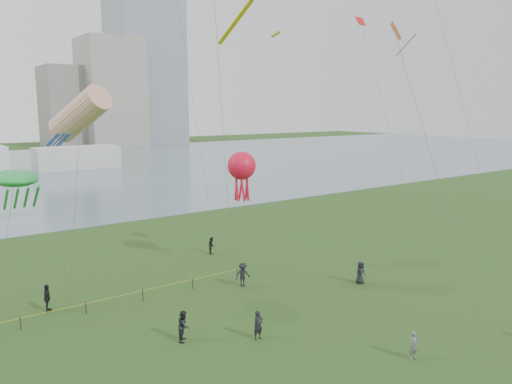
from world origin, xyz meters
TOP-DOWN VIEW (x-y plane):
  - ground_plane at (0.00, 0.00)m, footprint 400.00×400.00m
  - lake at (0.00, 100.00)m, footprint 400.00×120.00m
  - building_mid at (46.00, 162.00)m, footprint 20.00×20.00m
  - building_low at (32.00, 168.00)m, footprint 16.00×18.00m
  - pavilion_right at (14.00, 98.00)m, footprint 18.00×7.00m
  - kite_flyer at (2.67, -0.88)m, footprint 0.60×0.41m
  - spectator_a at (-6.38, 8.38)m, footprint 1.10×1.13m
  - spectator_b at (1.52, 13.81)m, footprint 1.32×0.91m
  - spectator_c at (-11.77, 17.58)m, footprint 0.74×1.17m
  - spectator_d at (9.29, 9.00)m, footprint 0.90×0.62m
  - spectator_f at (-2.76, 5.98)m, footprint 0.64×0.43m
  - spectator_g at (4.12, 22.73)m, footprint 0.93×0.97m
  - kite_windsock at (-8.75, 18.11)m, footprint 4.32×5.22m
  - kite_creature at (-13.30, 16.94)m, footprint 3.69×4.90m
  - kite_octopus at (3.74, 17.14)m, footprint 2.32×7.34m
  - kite_delta at (9.49, 6.25)m, footprint 3.67×10.58m

SIDE VIEW (x-z plane):
  - ground_plane at x=0.00m, z-range 0.00..0.00m
  - lake at x=0.00m, z-range -0.02..0.06m
  - spectator_g at x=4.12m, z-range 0.00..1.58m
  - kite_flyer at x=2.67m, z-range 0.00..1.60m
  - spectator_f at x=-2.76m, z-range 0.00..1.75m
  - spectator_d at x=9.29m, z-range 0.00..1.76m
  - spectator_a at x=-6.38m, z-range 0.00..1.84m
  - spectator_c at x=-11.77m, z-range 0.00..1.86m
  - spectator_b at x=1.52m, z-range 0.00..1.86m
  - pavilion_right at x=14.00m, z-range 0.00..5.00m
  - kite_octopus at x=3.74m, z-range 3.77..13.79m
  - kite_creature at x=-13.30m, z-range 4.36..14.06m
  - kite_windsock at x=-8.75m, z-range 5.56..20.61m
  - building_low at x=32.00m, z-range 0.00..28.00m
  - kite_delta at x=9.49m, z-range 7.88..27.15m
  - building_mid at x=46.00m, z-range 0.00..38.00m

